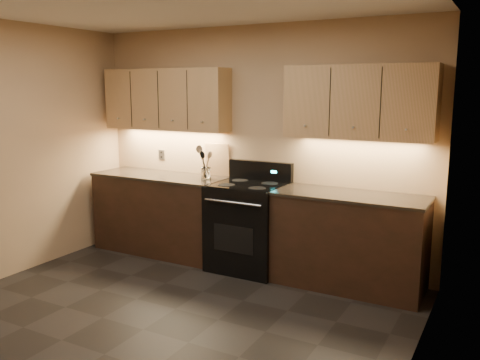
{
  "coord_description": "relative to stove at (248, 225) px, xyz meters",
  "views": [
    {
      "loc": [
        2.54,
        -2.99,
        1.94
      ],
      "look_at": [
        0.1,
        1.45,
        1.01
      ],
      "focal_mm": 38.0,
      "sensor_mm": 36.0,
      "label": 1
    }
  ],
  "objects": [
    {
      "name": "counter_right",
      "position": [
        1.1,
        0.02,
        -0.01
      ],
      "size": [
        1.46,
        0.62,
        0.93
      ],
      "color": "black",
      "rests_on": "ground"
    },
    {
      "name": "steel_skimmer",
      "position": [
        -0.55,
        0.04,
        0.65
      ],
      "size": [
        0.22,
        0.13,
        0.37
      ],
      "primitive_type": null,
      "rotation": [
        -0.1,
        -0.39,
        -0.04
      ],
      "color": "silver",
      "rests_on": "utensil_crock"
    },
    {
      "name": "wooden_spoon",
      "position": [
        -0.59,
        0.04,
        0.62
      ],
      "size": [
        0.14,
        0.08,
        0.31
      ],
      "primitive_type": null,
      "rotation": [
        -0.04,
        0.28,
        0.07
      ],
      "color": "#DEA877",
      "rests_on": "utensil_crock"
    },
    {
      "name": "cutting_board",
      "position": [
        -0.56,
        0.29,
        0.64
      ],
      "size": [
        0.3,
        0.08,
        0.38
      ],
      "primitive_type": "cube",
      "rotation": [
        0.09,
        0.0,
        0.09
      ],
      "color": "#DEA877",
      "rests_on": "counter_left"
    },
    {
      "name": "wall_back",
      "position": [
        -0.08,
        0.32,
        0.82
      ],
      "size": [
        4.0,
        0.04,
        2.6
      ],
      "primitive_type": "cube",
      "color": "tan",
      "rests_on": "ground"
    },
    {
      "name": "black_spoon",
      "position": [
        -0.57,
        0.06,
        0.62
      ],
      "size": [
        0.07,
        0.12,
        0.3
      ],
      "primitive_type": null,
      "rotation": [
        0.19,
        -0.05,
        0.06
      ],
      "color": "black",
      "rests_on": "utensil_crock"
    },
    {
      "name": "stove",
      "position": [
        0.0,
        0.0,
        0.0
      ],
      "size": [
        0.76,
        0.68,
        1.14
      ],
      "color": "black",
      "rests_on": "ground"
    },
    {
      "name": "wall_right",
      "position": [
        1.92,
        -1.68,
        0.82
      ],
      "size": [
        0.04,
        4.0,
        2.6
      ],
      "primitive_type": "cube",
      "color": "tan",
      "rests_on": "ground"
    },
    {
      "name": "upper_cab_right",
      "position": [
        1.1,
        0.17,
        1.32
      ],
      "size": [
        1.44,
        0.3,
        0.7
      ],
      "primitive_type": "cube",
      "color": "tan",
      "rests_on": "wall_back"
    },
    {
      "name": "counter_left",
      "position": [
        -1.18,
        0.02,
        -0.01
      ],
      "size": [
        1.62,
        0.62,
        0.93
      ],
      "color": "black",
      "rests_on": "ground"
    },
    {
      "name": "floor",
      "position": [
        -0.08,
        -1.68,
        -0.48
      ],
      "size": [
        4.0,
        4.0,
        0.0
      ],
      "primitive_type": "plane",
      "color": "black",
      "rests_on": "ground"
    },
    {
      "name": "steel_spatula",
      "position": [
        -0.54,
        0.07,
        0.64
      ],
      "size": [
        0.21,
        0.11,
        0.36
      ],
      "primitive_type": null,
      "rotation": [
        0.12,
        -0.33,
        -0.25
      ],
      "color": "silver",
      "rests_on": "utensil_crock"
    },
    {
      "name": "outlet_plate",
      "position": [
        -1.38,
        0.31,
        0.64
      ],
      "size": [
        0.08,
        0.01,
        0.12
      ],
      "primitive_type": "cube",
      "color": "#B2B5BA",
      "rests_on": "wall_back"
    },
    {
      "name": "upper_cab_left",
      "position": [
        -1.18,
        0.17,
        1.32
      ],
      "size": [
        1.6,
        0.3,
        0.7
      ],
      "primitive_type": "cube",
      "color": "tan",
      "rests_on": "wall_back"
    },
    {
      "name": "utensil_crock",
      "position": [
        -0.57,
        0.05,
        0.51
      ],
      "size": [
        0.14,
        0.14,
        0.13
      ],
      "color": "white",
      "rests_on": "counter_left"
    }
  ]
}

